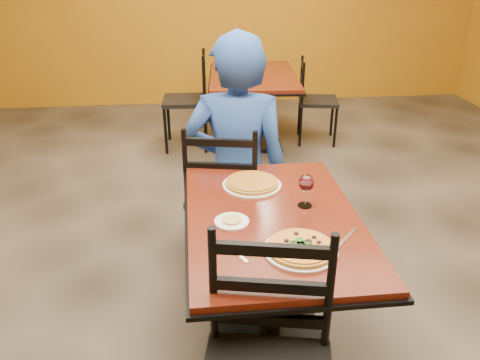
{
  "coord_description": "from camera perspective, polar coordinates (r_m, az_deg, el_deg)",
  "views": [
    {
      "loc": [
        -0.37,
        -2.4,
        1.86
      ],
      "look_at": [
        -0.14,
        -0.3,
        0.85
      ],
      "focal_mm": 35.59,
      "sensor_mm": 36.0,
      "label": 1
    }
  ],
  "objects": [
    {
      "name": "floor",
      "position": [
        3.06,
        1.94,
        -11.89
      ],
      "size": [
        7.0,
        8.0,
        0.01
      ],
      "primitive_type": "cube",
      "color": "black",
      "rests_on": "ground"
    },
    {
      "name": "table_main",
      "position": [
        2.34,
        3.87,
        -8.46
      ],
      "size": [
        0.83,
        1.23,
        0.75
      ],
      "color": "#5C190E",
      "rests_on": "floor"
    },
    {
      "name": "table_second",
      "position": [
        5.0,
        1.55,
        10.46
      ],
      "size": [
        0.99,
        1.39,
        0.75
      ],
      "rotation": [
        0.0,
        0.0,
        -0.08
      ],
      "color": "#5C190E",
      "rests_on": "floor"
    },
    {
      "name": "chair_main_far",
      "position": [
        3.02,
        -1.84,
        -1.52
      ],
      "size": [
        0.52,
        0.52,
        0.98
      ],
      "primitive_type": null,
      "rotation": [
        0.0,
        0.0,
        2.94
      ],
      "color": "black",
      "rests_on": "floor"
    },
    {
      "name": "chair_second_left",
      "position": [
        4.97,
        -6.6,
        9.39
      ],
      "size": [
        0.47,
        0.47,
        0.98
      ],
      "primitive_type": null,
      "rotation": [
        0.0,
        0.0,
        -1.62
      ],
      "color": "black",
      "rests_on": "floor"
    },
    {
      "name": "chair_second_right",
      "position": [
        5.17,
        9.35,
        9.28
      ],
      "size": [
        0.47,
        0.47,
        0.88
      ],
      "primitive_type": null,
      "rotation": [
        0.0,
        0.0,
        1.39
      ],
      "color": "black",
      "rests_on": "floor"
    },
    {
      "name": "diner",
      "position": [
        3.1,
        -0.39,
        4.18
      ],
      "size": [
        0.76,
        0.56,
        1.47
      ],
      "primitive_type": "imported",
      "rotation": [
        0.0,
        0.0,
        2.98
      ],
      "color": "navy",
      "rests_on": "floor"
    },
    {
      "name": "plate_main",
      "position": [
        2.0,
        7.26,
        -8.37
      ],
      "size": [
        0.31,
        0.31,
        0.01
      ],
      "primitive_type": "cylinder",
      "color": "white",
      "rests_on": "table_main"
    },
    {
      "name": "pizza_main",
      "position": [
        1.99,
        7.29,
        -7.99
      ],
      "size": [
        0.28,
        0.28,
        0.02
      ],
      "primitive_type": "cylinder",
      "color": "maroon",
      "rests_on": "plate_main"
    },
    {
      "name": "plate_far",
      "position": [
        2.51,
        1.43,
        -0.59
      ],
      "size": [
        0.31,
        0.31,
        0.01
      ],
      "primitive_type": "cylinder",
      "color": "white",
      "rests_on": "table_main"
    },
    {
      "name": "pizza_far",
      "position": [
        2.51,
        1.43,
        -0.26
      ],
      "size": [
        0.28,
        0.28,
        0.02
      ],
      "primitive_type": "cylinder",
      "color": "#B78F23",
      "rests_on": "plate_far"
    },
    {
      "name": "side_plate",
      "position": [
        2.18,
        -1.0,
        -5.0
      ],
      "size": [
        0.16,
        0.16,
        0.01
      ],
      "primitive_type": "cylinder",
      "color": "white",
      "rests_on": "table_main"
    },
    {
      "name": "dip",
      "position": [
        2.18,
        -1.0,
        -4.8
      ],
      "size": [
        0.09,
        0.09,
        0.01
      ],
      "primitive_type": "cylinder",
      "color": "tan",
      "rests_on": "side_plate"
    },
    {
      "name": "wine_glass",
      "position": [
        2.3,
        7.9,
        -1.1
      ],
      "size": [
        0.08,
        0.08,
        0.18
      ],
      "primitive_type": null,
      "color": "white",
      "rests_on": "table_main"
    },
    {
      "name": "fork",
      "position": [
        1.98,
        -0.68,
        -8.54
      ],
      "size": [
        0.1,
        0.17,
        0.0
      ],
      "primitive_type": "cube",
      "rotation": [
        0.0,
        0.0,
        0.49
      ],
      "color": "silver",
      "rests_on": "table_main"
    },
    {
      "name": "knife",
      "position": [
        2.12,
        12.64,
        -6.79
      ],
      "size": [
        0.15,
        0.17,
        0.0
      ],
      "primitive_type": "cube",
      "rotation": [
        0.0,
        0.0,
        -0.74
      ],
      "color": "silver",
      "rests_on": "table_main"
    }
  ]
}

